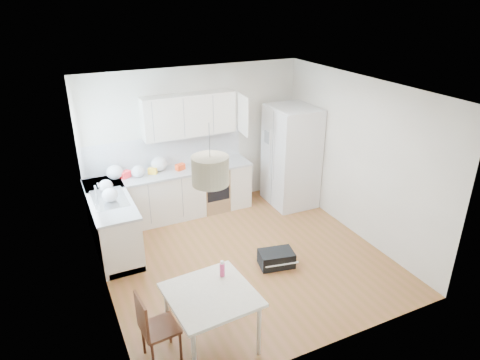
# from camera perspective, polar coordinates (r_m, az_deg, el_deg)

# --- Properties ---
(floor) EXTENTS (4.20, 4.20, 0.00)m
(floor) POSITION_cam_1_polar(r_m,az_deg,el_deg) (6.96, 0.52, -10.24)
(floor) COLOR brown
(floor) RESTS_ON ground
(ceiling) EXTENTS (4.20, 4.20, 0.00)m
(ceiling) POSITION_cam_1_polar(r_m,az_deg,el_deg) (5.88, 0.62, 12.08)
(ceiling) COLOR white
(ceiling) RESTS_ON wall_back
(wall_back) EXTENTS (4.20, 0.00, 4.20)m
(wall_back) POSITION_cam_1_polar(r_m,az_deg,el_deg) (8.11, -5.99, 5.44)
(wall_back) COLOR beige
(wall_back) RESTS_ON floor
(wall_left) EXTENTS (0.00, 4.20, 4.20)m
(wall_left) POSITION_cam_1_polar(r_m,az_deg,el_deg) (5.78, -18.52, -3.69)
(wall_left) COLOR beige
(wall_left) RESTS_ON floor
(wall_right) EXTENTS (0.00, 4.20, 4.20)m
(wall_right) POSITION_cam_1_polar(r_m,az_deg,el_deg) (7.40, 15.37, 2.83)
(wall_right) COLOR beige
(wall_right) RESTS_ON floor
(window_glassblock) EXTENTS (0.02, 1.00, 1.00)m
(window_glassblock) POSITION_cam_1_polar(r_m,az_deg,el_deg) (6.69, -20.32, 3.59)
(window_glassblock) COLOR #BFE0F9
(window_glassblock) RESTS_ON wall_left
(cabinets_back) EXTENTS (3.00, 0.60, 0.88)m
(cabinets_back) POSITION_cam_1_polar(r_m,az_deg,el_deg) (8.02, -9.01, -1.99)
(cabinets_back) COLOR silver
(cabinets_back) RESTS_ON floor
(cabinets_left) EXTENTS (0.60, 1.80, 0.88)m
(cabinets_left) POSITION_cam_1_polar(r_m,az_deg,el_deg) (7.29, -16.66, -5.58)
(cabinets_left) COLOR silver
(cabinets_left) RESTS_ON floor
(counter_back) EXTENTS (3.02, 0.64, 0.04)m
(counter_back) POSITION_cam_1_polar(r_m,az_deg,el_deg) (7.83, -9.22, 1.04)
(counter_back) COLOR #B1B3B6
(counter_back) RESTS_ON cabinets_back
(counter_left) EXTENTS (0.64, 1.82, 0.04)m
(counter_left) POSITION_cam_1_polar(r_m,az_deg,el_deg) (7.08, -17.10, -2.34)
(counter_left) COLOR #B1B3B6
(counter_left) RESTS_ON cabinets_left
(backsplash_back) EXTENTS (3.00, 0.01, 0.58)m
(backsplash_back) POSITION_cam_1_polar(r_m,az_deg,el_deg) (7.98, -9.99, 3.83)
(backsplash_back) COLOR white
(backsplash_back) RESTS_ON wall_back
(backsplash_left) EXTENTS (0.01, 1.80, 0.58)m
(backsplash_left) POSITION_cam_1_polar(r_m,az_deg,el_deg) (6.93, -19.78, -0.48)
(backsplash_left) COLOR white
(backsplash_left) RESTS_ON wall_left
(upper_cabinets) EXTENTS (1.70, 0.32, 0.75)m
(upper_cabinets) POSITION_cam_1_polar(r_m,az_deg,el_deg) (7.76, -6.80, 8.62)
(upper_cabinets) COLOR silver
(upper_cabinets) RESTS_ON wall_back
(range_oven) EXTENTS (0.50, 0.61, 0.88)m
(range_oven) POSITION_cam_1_polar(r_m,az_deg,el_deg) (8.25, -3.70, -0.95)
(range_oven) COLOR silver
(range_oven) RESTS_ON floor
(sink) EXTENTS (0.50, 0.80, 0.16)m
(sink) POSITION_cam_1_polar(r_m,az_deg,el_deg) (7.03, -17.04, -2.40)
(sink) COLOR silver
(sink) RESTS_ON counter_left
(refrigerator) EXTENTS (0.94, 0.99, 1.94)m
(refrigerator) POSITION_cam_1_polar(r_m,az_deg,el_deg) (8.34, 6.90, 3.17)
(refrigerator) COLOR silver
(refrigerator) RESTS_ON floor
(dining_table) EXTENTS (1.02, 1.02, 0.76)m
(dining_table) POSITION_cam_1_polar(r_m,az_deg,el_deg) (5.10, -3.88, -15.56)
(dining_table) COLOR beige
(dining_table) RESTS_ON floor
(dining_chair) EXTENTS (0.42, 0.42, 0.91)m
(dining_chair) POSITION_cam_1_polar(r_m,az_deg,el_deg) (5.16, -10.59, -18.62)
(dining_chair) COLOR #482815
(dining_chair) RESTS_ON floor
(drink_bottle) EXTENTS (0.07, 0.07, 0.21)m
(drink_bottle) POSITION_cam_1_polar(r_m,az_deg,el_deg) (5.24, -2.39, -11.71)
(drink_bottle) COLOR #E43F80
(drink_bottle) RESTS_ON dining_table
(gym_bag) EXTENTS (0.58, 0.44, 0.24)m
(gym_bag) POSITION_cam_1_polar(r_m,az_deg,el_deg) (6.73, 4.86, -10.39)
(gym_bag) COLOR black
(gym_bag) RESTS_ON floor
(pendant_lamp) EXTENTS (0.47, 0.47, 0.31)m
(pendant_lamp) POSITION_cam_1_polar(r_m,az_deg,el_deg) (4.50, -3.98, 1.27)
(pendant_lamp) COLOR #C1B794
(pendant_lamp) RESTS_ON ceiling
(grocery_bag_a) EXTENTS (0.28, 0.24, 0.25)m
(grocery_bag_a) POSITION_cam_1_polar(r_m,az_deg,el_deg) (7.65, -16.37, 0.99)
(grocery_bag_a) COLOR silver
(grocery_bag_a) RESTS_ON counter_back
(grocery_bag_b) EXTENTS (0.23, 0.20, 0.21)m
(grocery_bag_b) POSITION_cam_1_polar(r_m,az_deg,el_deg) (7.64, -13.44, 1.11)
(grocery_bag_b) COLOR silver
(grocery_bag_b) RESTS_ON counter_back
(grocery_bag_c) EXTENTS (0.29, 0.25, 0.26)m
(grocery_bag_c) POSITION_cam_1_polar(r_m,az_deg,el_deg) (7.83, -10.74, 2.12)
(grocery_bag_c) COLOR silver
(grocery_bag_c) RESTS_ON counter_back
(grocery_bag_d) EXTENTS (0.22, 0.19, 0.20)m
(grocery_bag_d) POSITION_cam_1_polar(r_m,az_deg,el_deg) (7.24, -17.47, -0.73)
(grocery_bag_d) COLOR silver
(grocery_bag_d) RESTS_ON counter_back
(grocery_bag_e) EXTENTS (0.24, 0.21, 0.22)m
(grocery_bag_e) POSITION_cam_1_polar(r_m,az_deg,el_deg) (6.87, -16.95, -1.93)
(grocery_bag_e) COLOR silver
(grocery_bag_e) RESTS_ON counter_left
(snack_orange) EXTENTS (0.19, 0.15, 0.11)m
(snack_orange) POSITION_cam_1_polar(r_m,az_deg,el_deg) (7.83, -7.97, 1.74)
(snack_orange) COLOR #EF4115
(snack_orange) RESTS_ON counter_back
(snack_yellow) EXTENTS (0.18, 0.16, 0.10)m
(snack_yellow) POSITION_cam_1_polar(r_m,az_deg,el_deg) (7.75, -11.58, 1.18)
(snack_yellow) COLOR yellow
(snack_yellow) RESTS_ON counter_back
(snack_red) EXTENTS (0.20, 0.18, 0.12)m
(snack_red) POSITION_cam_1_polar(r_m,az_deg,el_deg) (7.69, -15.03, 0.71)
(snack_red) COLOR red
(snack_red) RESTS_ON counter_back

